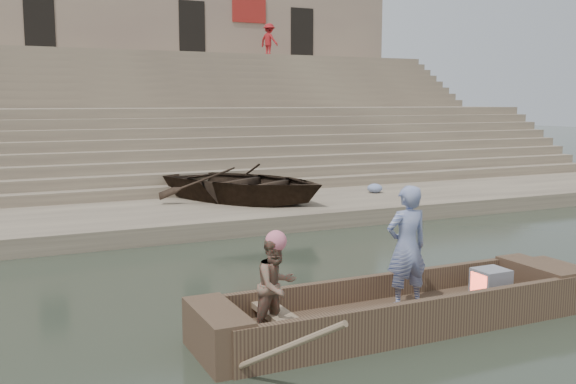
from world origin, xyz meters
TOP-DOWN VIEW (x-y plane):
  - ground at (0.00, 0.00)m, footprint 120.00×120.00m
  - lower_landing at (0.00, 8.00)m, footprint 32.00×4.00m
  - mid_landing at (0.00, 15.50)m, footprint 32.00×3.00m
  - upper_landing at (0.00, 22.50)m, footprint 32.00×3.00m
  - ghat_steps at (0.00, 17.19)m, footprint 32.00×11.00m
  - building_wall at (0.00, 26.50)m, footprint 32.00×5.07m
  - main_rowboat at (0.50, -0.28)m, footprint 5.00×1.30m
  - rowboat_trim at (0.71, -0.29)m, footprint 6.04×2.63m
  - standing_man at (0.71, -0.17)m, footprint 0.64×0.44m
  - rowing_man at (-1.34, -0.40)m, footprint 0.70×0.62m
  - television at (2.12, -0.28)m, footprint 0.46×0.42m
  - beached_rowboat at (1.73, 8.56)m, footprint 5.34×5.74m
  - pedestrian at (8.43, 22.43)m, footprint 0.96×1.20m
  - cloth_bundles at (1.08, 8.22)m, footprint 11.13×1.38m

SIDE VIEW (x-z plane):
  - ground at x=0.00m, z-range 0.00..0.00m
  - main_rowboat at x=0.50m, z-range 0.00..0.22m
  - lower_landing at x=0.00m, z-range 0.00..0.40m
  - rowboat_trim at x=0.71m, z-range -0.64..1.25m
  - television at x=2.12m, z-range 0.22..0.62m
  - cloth_bundles at x=1.08m, z-range 0.40..0.66m
  - rowing_man at x=-1.34m, z-range 0.22..1.44m
  - beached_rowboat at x=1.73m, z-range 0.40..1.37m
  - standing_man at x=0.71m, z-range 0.22..1.91m
  - mid_landing at x=0.00m, z-range 0.00..2.80m
  - ghat_steps at x=0.00m, z-range -0.80..4.40m
  - upper_landing at x=0.00m, z-range 0.00..5.20m
  - building_wall at x=0.00m, z-range 0.00..11.20m
  - pedestrian at x=8.43m, z-range 5.20..6.82m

